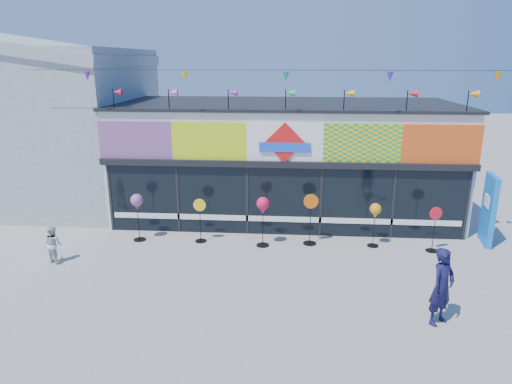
# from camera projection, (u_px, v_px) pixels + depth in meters

# --- Properties ---
(ground) EXTENTS (80.00, 80.00, 0.00)m
(ground) POSITION_uv_depth(u_px,v_px,m) (281.00, 282.00, 11.92)
(ground) COLOR gray
(ground) RESTS_ON ground
(kite_shop) EXTENTS (16.00, 5.70, 5.31)m
(kite_shop) POSITION_uv_depth(u_px,v_px,m) (285.00, 158.00, 17.03)
(kite_shop) COLOR white
(kite_shop) RESTS_ON ground
(neighbour_building) EXTENTS (8.18, 7.20, 6.87)m
(neighbour_building) POSITION_uv_depth(u_px,v_px,m) (39.00, 121.00, 18.45)
(neighbour_building) COLOR #AAACB0
(neighbour_building) RESTS_ON ground
(blue_sign) EXTENTS (0.33, 1.12, 2.22)m
(blue_sign) POSITION_uv_depth(u_px,v_px,m) (489.00, 210.00, 14.17)
(blue_sign) COLOR blue
(blue_sign) RESTS_ON ground
(spinner_0) EXTENTS (0.39, 0.39, 1.55)m
(spinner_0) POSITION_uv_depth(u_px,v_px,m) (137.00, 203.00, 14.36)
(spinner_0) COLOR black
(spinner_0) RESTS_ON ground
(spinner_1) EXTENTS (0.40, 0.36, 1.42)m
(spinner_1) POSITION_uv_depth(u_px,v_px,m) (200.00, 219.00, 14.39)
(spinner_1) COLOR black
(spinner_1) RESTS_ON ground
(spinner_2) EXTENTS (0.40, 0.40, 1.58)m
(spinner_2) POSITION_uv_depth(u_px,v_px,m) (263.00, 207.00, 13.91)
(spinner_2) COLOR black
(spinner_2) RESTS_ON ground
(spinner_3) EXTENTS (0.46, 0.42, 1.64)m
(spinner_3) POSITION_uv_depth(u_px,v_px,m) (310.00, 218.00, 14.16)
(spinner_3) COLOR black
(spinner_3) RESTS_ON ground
(spinner_4) EXTENTS (0.35, 0.35, 1.40)m
(spinner_4) POSITION_uv_depth(u_px,v_px,m) (375.00, 212.00, 13.92)
(spinner_4) COLOR black
(spinner_4) RESTS_ON ground
(spinner_5) EXTENTS (0.39, 0.36, 1.41)m
(spinner_5) POSITION_uv_depth(u_px,v_px,m) (434.00, 228.00, 13.64)
(spinner_5) COLOR black
(spinner_5) RESTS_ON ground
(adult_man) EXTENTS (0.76, 0.73, 1.76)m
(adult_man) POSITION_uv_depth(u_px,v_px,m) (442.00, 287.00, 9.85)
(adult_man) COLOR #121138
(adult_man) RESTS_ON ground
(child) EXTENTS (0.61, 0.51, 1.09)m
(child) POSITION_uv_depth(u_px,v_px,m) (53.00, 244.00, 12.98)
(child) COLOR silver
(child) RESTS_ON ground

